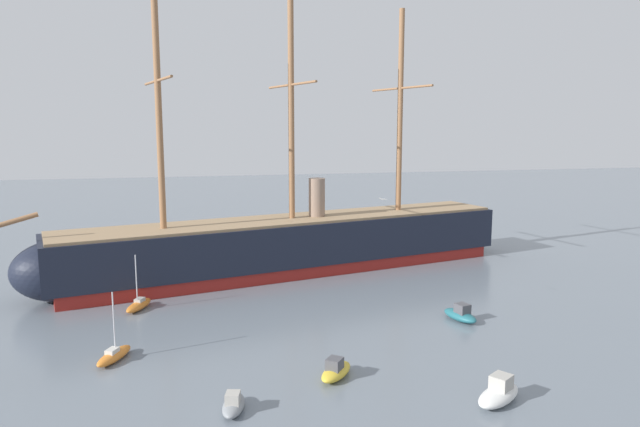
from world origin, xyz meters
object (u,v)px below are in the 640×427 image
object	(u,v)px
motorboat_foreground_right	(499,393)
motorboat_mid_right	(460,315)
seagull_in_flight	(383,199)
motorboat_foreground_left	(233,404)
sailboat_distant_centre	(264,246)
tall_ship	(292,244)
dinghy_far_left	(55,277)
sailboat_alongside_bow	(139,305)
motorboat_near_centre	(336,371)
dinghy_far_right	(448,253)
sailboat_mid_left	(114,355)

from	to	relation	value
motorboat_foreground_right	motorboat_mid_right	xyz separation A→B (m)	(5.43, 17.03, -0.06)
motorboat_mid_right	seagull_in_flight	bearing A→B (deg)	166.00
motorboat_foreground_left	motorboat_foreground_right	size ratio (longest dim) A/B	0.76
sailboat_distant_centre	motorboat_foreground_left	bearing A→B (deg)	-99.90
tall_ship	dinghy_far_left	size ratio (longest dim) A/B	31.51
motorboat_foreground_left	sailboat_alongside_bow	xyz separation A→B (m)	(-8.13, 25.32, -0.01)
motorboat_foreground_right	seagull_in_flight	bearing A→B (deg)	97.27
seagull_in_flight	sailboat_distant_centre	bearing A→B (deg)	100.52
motorboat_near_centre	motorboat_mid_right	bearing A→B (deg)	33.01
dinghy_far_left	motorboat_foreground_right	bearing A→B (deg)	-48.58
motorboat_mid_right	dinghy_far_right	bearing A→B (deg)	67.14
motorboat_near_centre	dinghy_far_left	bearing A→B (deg)	127.20
motorboat_foreground_right	sailboat_mid_left	xyz separation A→B (m)	(-28.05, 14.27, -0.20)
sailboat_distant_centre	tall_ship	bearing A→B (deg)	-84.06
sailboat_alongside_bow	dinghy_far_left	xyz separation A→B (m)	(-11.49, 15.29, -0.24)
motorboat_foreground_left	sailboat_distant_centre	world-z (taller)	sailboat_distant_centre
tall_ship	sailboat_distant_centre	xyz separation A→B (m)	(-1.70, 16.30, -3.56)
sailboat_mid_left	sailboat_distant_centre	distance (m)	46.50
tall_ship	motorboat_foreground_left	world-z (taller)	tall_ship
dinghy_far_right	tall_ship	bearing A→B (deg)	-169.85
tall_ship	sailboat_distant_centre	size ratio (longest dim) A/B	17.49
motorboat_mid_right	sailboat_alongside_bow	xyz separation A→B (m)	(-32.42, 11.30, -0.13)
tall_ship	sailboat_distant_centre	world-z (taller)	tall_ship
dinghy_far_right	sailboat_mid_left	bearing A→B (deg)	-145.79
motorboat_foreground_left	sailboat_mid_left	world-z (taller)	sailboat_mid_left
motorboat_foreground_right	sailboat_distant_centre	size ratio (longest dim) A/B	1.21
seagull_in_flight	tall_ship	bearing A→B (deg)	103.89
motorboat_foreground_right	sailboat_mid_left	distance (m)	31.47
motorboat_foreground_left	motorboat_mid_right	bearing A→B (deg)	30.00
motorboat_near_centre	dinghy_far_right	size ratio (longest dim) A/B	1.47
motorboat_foreground_left	motorboat_near_centre	world-z (taller)	motorboat_near_centre
motorboat_foreground_left	dinghy_far_left	xyz separation A→B (m)	(-19.62, 40.61, -0.26)
tall_ship	sailboat_distant_centre	distance (m)	16.77
motorboat_foreground_right	motorboat_foreground_left	bearing A→B (deg)	170.95
tall_ship	sailboat_alongside_bow	xyz separation A→B (m)	(-19.23, -12.26, -3.40)
motorboat_foreground_left	dinghy_far_right	xyz separation A→B (m)	(36.12, 42.07, -0.19)
motorboat_foreground_right	sailboat_mid_left	bearing A→B (deg)	153.04
sailboat_alongside_bow	sailboat_distant_centre	world-z (taller)	sailboat_alongside_bow
seagull_in_flight	motorboat_foreground_right	bearing A→B (deg)	-82.73
dinghy_far_right	sailboat_distant_centre	distance (m)	29.21
tall_ship	seagull_in_flight	world-z (taller)	tall_ship
motorboat_foreground_left	motorboat_foreground_right	distance (m)	19.11
sailboat_alongside_bow	dinghy_far_left	distance (m)	19.13
tall_ship	seagull_in_flight	xyz separation A→B (m)	(5.34, -21.60, 8.65)
motorboat_mid_right	sailboat_distant_centre	size ratio (longest dim) A/B	1.12
seagull_in_flight	dinghy_far_left	bearing A→B (deg)	145.67
motorboat_foreground_left	dinghy_far_right	world-z (taller)	motorboat_foreground_left
motorboat_foreground_right	motorboat_near_centre	bearing A→B (deg)	147.36
motorboat_foreground_right	dinghy_far_left	size ratio (longest dim) A/B	2.17
tall_ship	sailboat_alongside_bow	distance (m)	23.06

